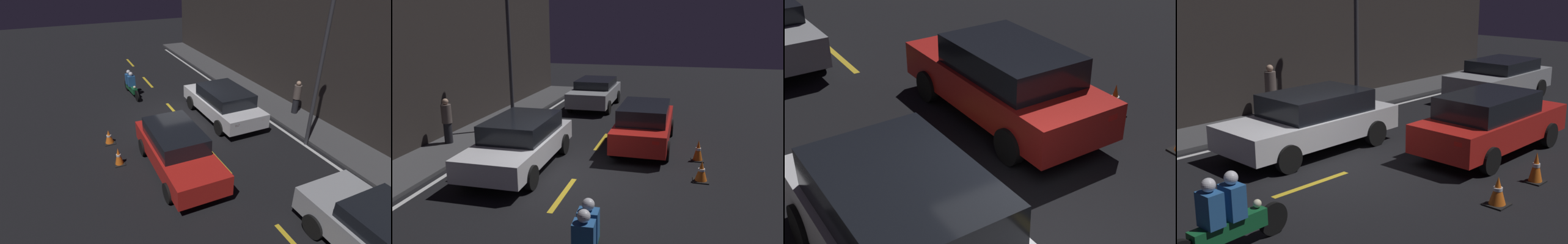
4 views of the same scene
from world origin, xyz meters
TOP-DOWN VIEW (x-y plane):
  - lane_dash_d at (3.50, 0.00)m, footprint 2.00×0.14m
  - lane_dash_e at (8.00, 0.00)m, footprint 2.00×0.14m
  - sedan_white at (0.57, 1.83)m, footprint 4.61×2.07m
  - taxi_red at (3.44, -1.53)m, footprint 4.51×1.88m
  - traffic_cone_mid at (2.36, -3.33)m, footprint 0.38×0.38m

SIDE VIEW (x-z plane):
  - lane_dash_d at x=3.50m, z-range 0.00..0.01m
  - lane_dash_e at x=8.00m, z-range 0.00..0.01m
  - traffic_cone_mid at x=2.36m, z-range -0.01..0.66m
  - sedan_white at x=0.57m, z-range 0.05..1.52m
  - taxi_red at x=3.44m, z-range 0.04..1.56m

